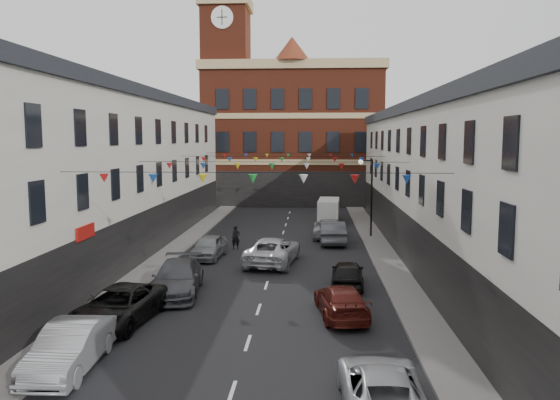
% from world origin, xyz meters
% --- Properties ---
extents(ground, '(160.00, 160.00, 0.00)m').
position_xyz_m(ground, '(0.00, 0.00, 0.00)').
color(ground, black).
rests_on(ground, ground).
extents(pavement_left, '(1.80, 64.00, 0.15)m').
position_xyz_m(pavement_left, '(-6.90, 2.00, 0.07)').
color(pavement_left, '#605E5B').
rests_on(pavement_left, ground).
extents(pavement_right, '(1.80, 64.00, 0.15)m').
position_xyz_m(pavement_right, '(6.90, 2.00, 0.07)').
color(pavement_right, '#605E5B').
rests_on(pavement_right, ground).
extents(terrace_left, '(8.40, 56.00, 10.70)m').
position_xyz_m(terrace_left, '(-11.78, 1.00, 5.35)').
color(terrace_left, beige).
rests_on(terrace_left, ground).
extents(terrace_right, '(8.40, 56.00, 9.70)m').
position_xyz_m(terrace_right, '(11.78, 1.00, 4.85)').
color(terrace_right, silver).
rests_on(terrace_right, ground).
extents(civic_building, '(20.60, 13.30, 18.50)m').
position_xyz_m(civic_building, '(0.00, 37.95, 8.14)').
color(civic_building, maroon).
rests_on(civic_building, ground).
extents(clock_tower, '(5.60, 5.60, 30.00)m').
position_xyz_m(clock_tower, '(-7.50, 35.00, 14.93)').
color(clock_tower, maroon).
rests_on(clock_tower, ground).
extents(distant_hill, '(40.00, 14.00, 10.00)m').
position_xyz_m(distant_hill, '(-4.00, 62.00, 5.00)').
color(distant_hill, '#2B4620').
rests_on(distant_hill, ground).
extents(street_lamp, '(1.10, 0.36, 6.00)m').
position_xyz_m(street_lamp, '(6.55, 14.00, 3.90)').
color(street_lamp, black).
rests_on(street_lamp, ground).
extents(car_left_b, '(1.79, 4.70, 1.53)m').
position_xyz_m(car_left_b, '(-5.50, -10.70, 0.77)').
color(car_left_b, '#9EA1A5').
rests_on(car_left_b, ground).
extents(car_left_c, '(3.12, 5.63, 1.49)m').
position_xyz_m(car_left_c, '(-5.50, -6.21, 0.75)').
color(car_left_c, black).
rests_on(car_left_c, ground).
extents(car_left_d, '(2.76, 5.65, 1.58)m').
position_xyz_m(car_left_d, '(-4.18, -1.89, 0.79)').
color(car_left_d, '#474950').
rests_on(car_left_d, ground).
extents(car_left_e, '(2.02, 4.35, 1.44)m').
position_xyz_m(car_left_e, '(-4.20, 6.27, 0.72)').
color(car_left_e, gray).
rests_on(car_left_e, ground).
extents(car_right_b, '(2.30, 4.96, 1.38)m').
position_xyz_m(car_right_b, '(4.30, -12.91, 0.69)').
color(car_right_b, '#ABAEB3').
rests_on(car_right_b, ground).
extents(car_right_c, '(2.44, 4.81, 1.34)m').
position_xyz_m(car_right_c, '(3.60, -4.72, 0.67)').
color(car_right_c, '#581711').
rests_on(car_right_c, ground).
extents(car_right_d, '(1.85, 4.09, 1.36)m').
position_xyz_m(car_right_d, '(4.16, 0.01, 0.68)').
color(car_right_d, black).
rests_on(car_right_d, ground).
extents(car_right_e, '(1.93, 5.08, 1.65)m').
position_xyz_m(car_right_e, '(3.75, 11.72, 0.83)').
color(car_right_e, '#4A4B51').
rests_on(car_right_e, ground).
extents(car_right_f, '(2.48, 5.17, 1.42)m').
position_xyz_m(car_right_f, '(3.60, 14.18, 0.71)').
color(car_right_f, '#B1B3B6').
rests_on(car_right_f, ground).
extents(moving_car, '(3.44, 6.12, 1.61)m').
position_xyz_m(moving_car, '(-0.03, 4.93, 0.81)').
color(moving_car, silver).
rests_on(moving_car, ground).
extents(white_van, '(2.12, 4.80, 2.07)m').
position_xyz_m(white_van, '(3.80, 21.84, 1.04)').
color(white_van, silver).
rests_on(white_van, ground).
extents(pedestrian, '(0.68, 0.55, 1.61)m').
position_xyz_m(pedestrian, '(-2.86, 9.07, 0.81)').
color(pedestrian, black).
rests_on(pedestrian, ground).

